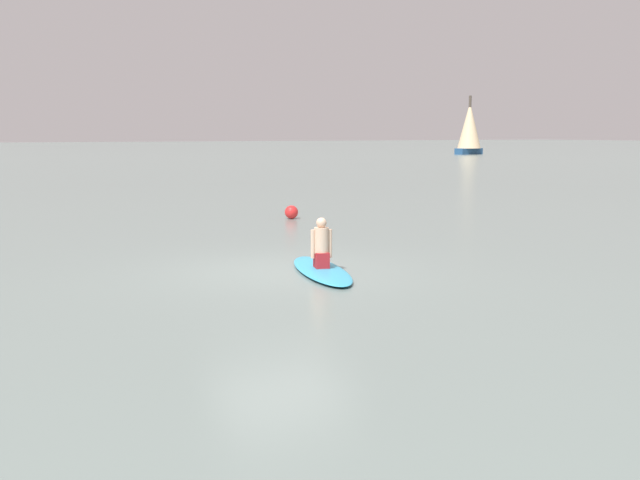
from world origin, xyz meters
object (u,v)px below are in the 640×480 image
(person_paddler, at_px, (321,245))
(sailboat_center_horizon, at_px, (469,127))
(surfboard, at_px, (321,270))
(buoy_marker, at_px, (291,212))

(person_paddler, height_order, sailboat_center_horizon, sailboat_center_horizon)
(surfboard, relative_size, buoy_marker, 7.78)
(person_paddler, height_order, buoy_marker, person_paddler)
(surfboard, distance_m, person_paddler, 0.46)
(person_paddler, distance_m, buoy_marker, 8.60)
(buoy_marker, bearing_deg, person_paddler, -112.10)
(surfboard, height_order, sailboat_center_horizon, sailboat_center_horizon)
(surfboard, distance_m, buoy_marker, 8.60)
(sailboat_center_horizon, bearing_deg, buoy_marker, -146.94)
(person_paddler, bearing_deg, surfboard, -120.40)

